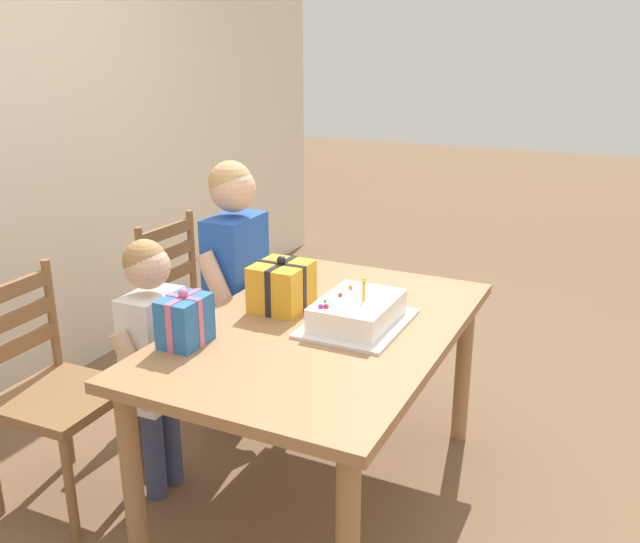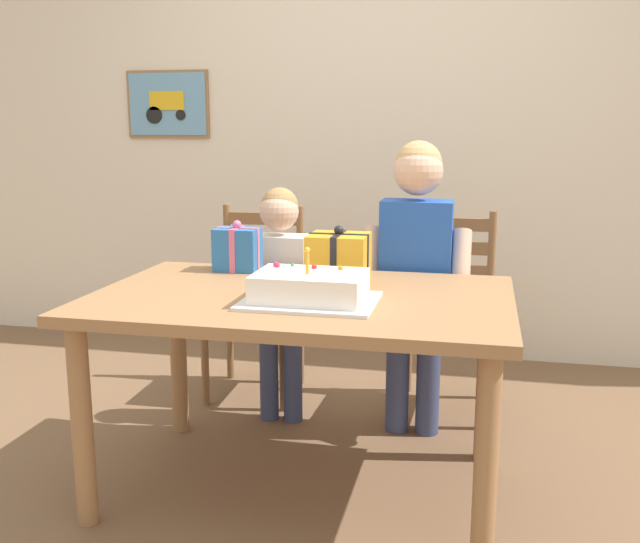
# 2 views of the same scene
# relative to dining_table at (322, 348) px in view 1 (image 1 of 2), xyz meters

# --- Properties ---
(ground_plane) EXTENTS (20.00, 20.00, 0.00)m
(ground_plane) POSITION_rel_dining_table_xyz_m (0.00, 0.00, -0.64)
(ground_plane) COLOR brown
(dining_table) EXTENTS (1.45, 0.94, 0.73)m
(dining_table) POSITION_rel_dining_table_xyz_m (0.00, 0.00, 0.00)
(dining_table) COLOR #9E7047
(dining_table) RESTS_ON ground
(birthday_cake) EXTENTS (0.44, 0.34, 0.19)m
(birthday_cake) POSITION_rel_dining_table_xyz_m (0.06, -0.12, 0.14)
(birthday_cake) COLOR silver
(birthday_cake) RESTS_ON dining_table
(gift_box_red_large) EXTENTS (0.22, 0.21, 0.22)m
(gift_box_red_large) POSITION_rel_dining_table_xyz_m (0.09, 0.22, 0.18)
(gift_box_red_large) COLOR gold
(gift_box_red_large) RESTS_ON dining_table
(gift_box_beside_cake) EXTENTS (0.18, 0.14, 0.21)m
(gift_box_beside_cake) POSITION_rel_dining_table_xyz_m (-0.35, 0.35, 0.18)
(gift_box_beside_cake) COLOR #286BB7
(gift_box_beside_cake) RESTS_ON dining_table
(chair_left) EXTENTS (0.43, 0.43, 0.92)m
(chair_left) POSITION_rel_dining_table_xyz_m (-0.46, 0.92, -0.17)
(chair_left) COLOR brown
(chair_left) RESTS_ON ground
(chair_right) EXTENTS (0.43, 0.43, 0.92)m
(chair_right) POSITION_rel_dining_table_xyz_m (0.46, 0.92, -0.17)
(chair_right) COLOR brown
(chair_right) RESTS_ON ground
(child_older) EXTENTS (0.45, 0.25, 1.25)m
(child_older) POSITION_rel_dining_table_xyz_m (0.34, 0.59, 0.12)
(child_older) COLOR #38426B
(child_older) RESTS_ON ground
(child_younger) EXTENTS (0.38, 0.22, 1.05)m
(child_younger) POSITION_rel_dining_table_xyz_m (-0.25, 0.59, -0.00)
(child_younger) COLOR #38426B
(child_younger) RESTS_ON ground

